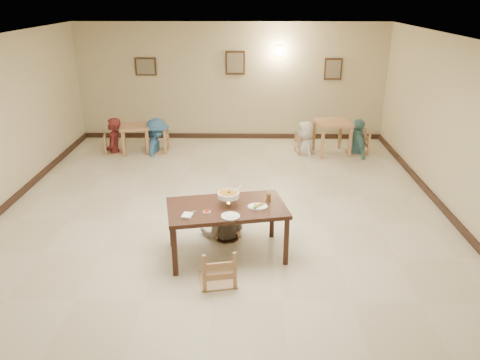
{
  "coord_description": "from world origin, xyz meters",
  "views": [
    {
      "loc": [
        0.44,
        -7.19,
        3.69
      ],
      "look_at": [
        0.32,
        -0.51,
        0.99
      ],
      "focal_mm": 35.0,
      "sensor_mm": 36.0,
      "label": 1
    }
  ],
  "objects_px": {
    "curry_warmer": "(228,195)",
    "bg_chair_rr": "(358,132)",
    "main_diner": "(223,189)",
    "bg_chair_rl": "(305,135)",
    "bg_diner_d": "(360,119)",
    "bg_diner_b": "(155,119)",
    "main_table": "(227,211)",
    "drink_glass": "(268,197)",
    "bg_table_left": "(135,131)",
    "bg_chair_lr": "(156,131)",
    "bg_diner_c": "(306,122)",
    "chair_far": "(226,207)",
    "chair_near": "(217,248)",
    "bg_table_right": "(332,127)",
    "bg_chair_ll": "(113,134)"
  },
  "relations": [
    {
      "from": "main_diner",
      "to": "bg_diner_b",
      "type": "height_order",
      "value": "bg_diner_b"
    },
    {
      "from": "main_table",
      "to": "bg_chair_lr",
      "type": "distance_m",
      "value": 5.2
    },
    {
      "from": "curry_warmer",
      "to": "bg_table_right",
      "type": "relative_size",
      "value": 0.38
    },
    {
      "from": "main_table",
      "to": "bg_diner_b",
      "type": "relative_size",
      "value": 1.1
    },
    {
      "from": "bg_table_right",
      "to": "drink_glass",
      "type": "bearing_deg",
      "value": -110.57
    },
    {
      "from": "chair_near",
      "to": "bg_table_right",
      "type": "bearing_deg",
      "value": -124.58
    },
    {
      "from": "chair_far",
      "to": "bg_chair_ll",
      "type": "height_order",
      "value": "bg_chair_ll"
    },
    {
      "from": "chair_far",
      "to": "bg_diner_b",
      "type": "distance_m",
      "value": 4.57
    },
    {
      "from": "bg_table_right",
      "to": "bg_diner_b",
      "type": "distance_m",
      "value": 4.27
    },
    {
      "from": "chair_far",
      "to": "bg_chair_rr",
      "type": "xyz_separation_m",
      "value": [
        3.01,
        4.12,
        0.07
      ]
    },
    {
      "from": "curry_warmer",
      "to": "bg_chair_rr",
      "type": "xyz_separation_m",
      "value": [
        2.94,
        4.78,
        -0.43
      ]
    },
    {
      "from": "chair_far",
      "to": "chair_near",
      "type": "bearing_deg",
      "value": -102.5
    },
    {
      "from": "bg_table_right",
      "to": "bg_chair_rr",
      "type": "relative_size",
      "value": 0.86
    },
    {
      "from": "main_table",
      "to": "main_diner",
      "type": "distance_m",
      "value": 0.61
    },
    {
      "from": "curry_warmer",
      "to": "chair_near",
      "type": "bearing_deg",
      "value": -99.49
    },
    {
      "from": "main_diner",
      "to": "bg_chair_rl",
      "type": "relative_size",
      "value": 1.79
    },
    {
      "from": "bg_chair_ll",
      "to": "bg_table_right",
      "type": "bearing_deg",
      "value": -104.23
    },
    {
      "from": "main_table",
      "to": "bg_diner_b",
      "type": "xyz_separation_m",
      "value": [
        -1.93,
        4.83,
        0.13
      ]
    },
    {
      "from": "drink_glass",
      "to": "bg_table_left",
      "type": "xyz_separation_m",
      "value": [
        -3.06,
        4.6,
        -0.32
      ]
    },
    {
      "from": "main_diner",
      "to": "bg_diner_d",
      "type": "distance_m",
      "value": 5.2
    },
    {
      "from": "curry_warmer",
      "to": "main_table",
      "type": "bearing_deg",
      "value": -132.33
    },
    {
      "from": "chair_near",
      "to": "bg_chair_rl",
      "type": "height_order",
      "value": "chair_near"
    },
    {
      "from": "main_diner",
      "to": "bg_chair_rr",
      "type": "bearing_deg",
      "value": -125.17
    },
    {
      "from": "main_table",
      "to": "chair_near",
      "type": "bearing_deg",
      "value": -109.2
    },
    {
      "from": "bg_diner_d",
      "to": "chair_far",
      "type": "bearing_deg",
      "value": 135.36
    },
    {
      "from": "main_table",
      "to": "bg_chair_ll",
      "type": "relative_size",
      "value": 1.95
    },
    {
      "from": "curry_warmer",
      "to": "main_diner",
      "type": "bearing_deg",
      "value": 100.32
    },
    {
      "from": "bg_diner_d",
      "to": "drink_glass",
      "type": "bearing_deg",
      "value": 144.44
    },
    {
      "from": "bg_chair_lr",
      "to": "bg_diner_c",
      "type": "height_order",
      "value": "bg_diner_c"
    },
    {
      "from": "drink_glass",
      "to": "bg_chair_rr",
      "type": "height_order",
      "value": "bg_chair_rr"
    },
    {
      "from": "main_diner",
      "to": "bg_table_right",
      "type": "height_order",
      "value": "main_diner"
    },
    {
      "from": "chair_far",
      "to": "bg_chair_rr",
      "type": "height_order",
      "value": "bg_chair_rr"
    },
    {
      "from": "chair_far",
      "to": "curry_warmer",
      "type": "relative_size",
      "value": 2.65
    },
    {
      "from": "chair_near",
      "to": "bg_table_right",
      "type": "distance_m",
      "value": 6.01
    },
    {
      "from": "bg_table_right",
      "to": "bg_chair_rr",
      "type": "distance_m",
      "value": 0.65
    },
    {
      "from": "bg_chair_ll",
      "to": "bg_diner_d",
      "type": "bearing_deg",
      "value": -104.11
    },
    {
      "from": "bg_chair_rr",
      "to": "bg_diner_d",
      "type": "relative_size",
      "value": 0.62
    },
    {
      "from": "drink_glass",
      "to": "bg_table_right",
      "type": "xyz_separation_m",
      "value": [
        1.72,
        4.59,
        -0.21
      ]
    },
    {
      "from": "chair_far",
      "to": "chair_near",
      "type": "height_order",
      "value": "chair_near"
    },
    {
      "from": "main_diner",
      "to": "bg_chair_rl",
      "type": "xyz_separation_m",
      "value": [
        1.78,
        4.24,
        -0.36
      ]
    },
    {
      "from": "bg_chair_rr",
      "to": "bg_diner_c",
      "type": "distance_m",
      "value": 1.29
    },
    {
      "from": "drink_glass",
      "to": "bg_diner_c",
      "type": "relative_size",
      "value": 0.1
    },
    {
      "from": "main_diner",
      "to": "bg_chair_lr",
      "type": "height_order",
      "value": "main_diner"
    },
    {
      "from": "bg_diner_b",
      "to": "bg_diner_d",
      "type": "height_order",
      "value": "bg_diner_d"
    },
    {
      "from": "chair_far",
      "to": "bg_chair_ll",
      "type": "bearing_deg",
      "value": 115.49
    },
    {
      "from": "main_table",
      "to": "curry_warmer",
      "type": "xyz_separation_m",
      "value": [
        0.03,
        0.03,
        0.25
      ]
    },
    {
      "from": "curry_warmer",
      "to": "bg_chair_rr",
      "type": "relative_size",
      "value": 0.33
    },
    {
      "from": "curry_warmer",
      "to": "bg_diner_b",
      "type": "bearing_deg",
      "value": 112.19
    },
    {
      "from": "curry_warmer",
      "to": "bg_diner_d",
      "type": "xyz_separation_m",
      "value": [
        2.94,
        4.78,
        -0.1
      ]
    },
    {
      "from": "bg_chair_ll",
      "to": "bg_diner_c",
      "type": "bearing_deg",
      "value": -103.55
    }
  ]
}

